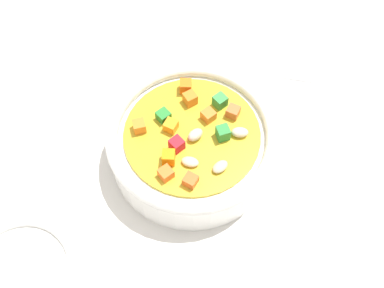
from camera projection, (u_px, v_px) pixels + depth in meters
The scene contains 4 objects.
ground_plane at pixel (192, 160), 57.72cm from camera, with size 140.00×140.00×2.00cm, color silver.
soup_bowl_main at pixel (192, 143), 54.05cm from camera, with size 19.61×19.61×6.89cm.
spoon at pixel (214, 64), 63.62cm from camera, with size 18.42×18.05×0.78cm.
side_bowl_small at pixel (25, 278), 46.90cm from camera, with size 11.29×11.29×4.95cm.
Camera 1 is at (-22.52, 15.36, 49.92)cm, focal length 43.48 mm.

